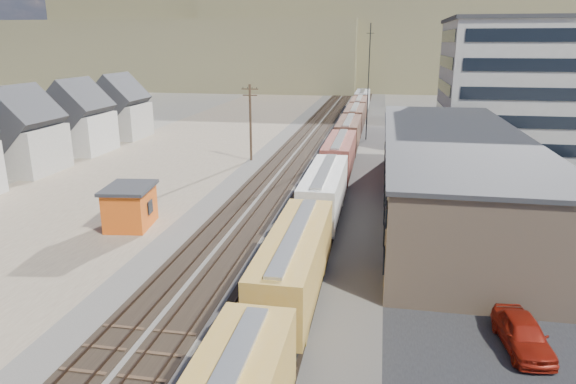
% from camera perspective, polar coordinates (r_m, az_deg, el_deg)
% --- Properties ---
extents(ground, '(300.00, 300.00, 0.00)m').
position_cam_1_polar(ground, '(28.68, -8.60, -15.80)').
color(ground, '#6B6356').
rests_on(ground, ground).
extents(ballast_bed, '(18.00, 200.00, 0.06)m').
position_cam_1_polar(ballast_bed, '(74.88, 3.76, 4.60)').
color(ballast_bed, '#4C4742').
rests_on(ballast_bed, ground).
extents(dirt_yard, '(24.00, 180.00, 0.03)m').
position_cam_1_polar(dirt_yard, '(70.61, -13.61, 3.45)').
color(dirt_yard, '#73604F').
rests_on(dirt_yard, ground).
extents(asphalt_lot, '(26.00, 120.00, 0.04)m').
position_cam_1_polar(asphalt_lot, '(61.34, 22.86, 0.70)').
color(asphalt_lot, '#232326').
rests_on(asphalt_lot, ground).
extents(rail_tracks, '(11.40, 200.00, 0.24)m').
position_cam_1_polar(rail_tracks, '(74.93, 3.34, 4.68)').
color(rail_tracks, black).
rests_on(rail_tracks, ground).
extents(freight_train, '(3.00, 119.74, 4.46)m').
position_cam_1_polar(freight_train, '(66.56, 6.29, 5.49)').
color(freight_train, black).
rests_on(freight_train, ground).
extents(warehouse, '(12.40, 40.40, 7.25)m').
position_cam_1_polar(warehouse, '(49.66, 17.74, 2.12)').
color(warehouse, '#9F8064').
rests_on(warehouse, ground).
extents(office_tower, '(22.60, 18.60, 18.45)m').
position_cam_1_polar(office_tower, '(80.45, 24.89, 10.62)').
color(office_tower, '#9E998E').
rests_on(office_tower, ground).
extents(utility_pole_north, '(2.20, 0.32, 10.00)m').
position_cam_1_polar(utility_pole_north, '(67.74, -4.19, 7.88)').
color(utility_pole_north, '#382619').
rests_on(utility_pole_north, ground).
extents(radio_mast, '(1.20, 0.16, 18.00)m').
position_cam_1_polar(radio_mast, '(83.11, 8.91, 11.94)').
color(radio_mast, black).
rests_on(radio_mast, ground).
extents(hills_north, '(265.00, 80.00, 32.00)m').
position_cam_1_polar(hills_north, '(190.96, 8.24, 15.81)').
color(hills_north, brown).
rests_on(hills_north, ground).
extents(maintenance_shed, '(4.38, 5.34, 3.58)m').
position_cam_1_polar(maintenance_shed, '(45.45, -17.13, -1.50)').
color(maintenance_shed, '#DD5714').
rests_on(maintenance_shed, ground).
extents(parked_car_red, '(2.54, 5.21, 1.71)m').
position_cam_1_polar(parked_car_red, '(29.65, 24.64, -14.16)').
color(parked_car_red, maroon).
rests_on(parked_car_red, ground).
extents(parked_car_white, '(2.06, 4.42, 1.40)m').
position_cam_1_polar(parked_car_white, '(35.59, 25.72, -9.39)').
color(parked_car_white, white).
rests_on(parked_car_white, ground).
extents(parked_car_blue, '(5.42, 5.41, 1.46)m').
position_cam_1_polar(parked_car_blue, '(81.60, 21.86, 4.93)').
color(parked_car_blue, navy).
rests_on(parked_car_blue, ground).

